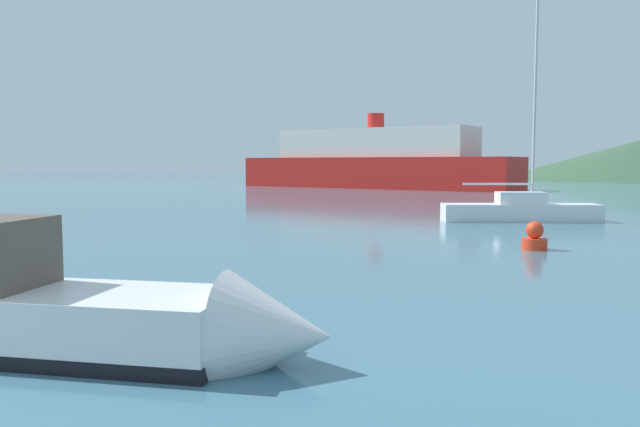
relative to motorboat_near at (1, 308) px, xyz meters
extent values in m
cone|color=white|center=(3.93, 0.92, -0.15)|extent=(1.75, 1.89, 1.61)
cube|color=white|center=(4.29, 23.20, -0.21)|extent=(6.98, 4.11, 0.78)
cube|color=white|center=(4.29, 23.20, 0.45)|extent=(2.33, 1.80, 0.54)
cylinder|color=#BCBCC1|center=(4.77, 23.40, 4.88)|extent=(0.12, 0.12, 9.39)
cylinder|color=#BCBCC1|center=(3.34, 22.80, 1.08)|extent=(2.91, 1.30, 0.10)
cube|color=red|center=(-14.09, 55.73, 0.98)|extent=(30.25, 11.55, 3.16)
cube|color=silver|center=(-14.09, 55.73, 4.03)|extent=(21.34, 9.11, 2.94)
cylinder|color=red|center=(-14.09, 55.73, 6.30)|extent=(1.73, 1.73, 1.60)
cylinder|color=red|center=(5.82, 13.80, -0.43)|extent=(0.75, 0.75, 0.34)
sphere|color=red|center=(5.82, 13.80, 0.01)|extent=(0.53, 0.53, 0.53)
cone|color=#3D6038|center=(-18.61, 97.33, 2.50)|extent=(28.86, 28.86, 6.19)
camera|label=1|loc=(7.68, -6.00, 2.05)|focal=35.00mm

